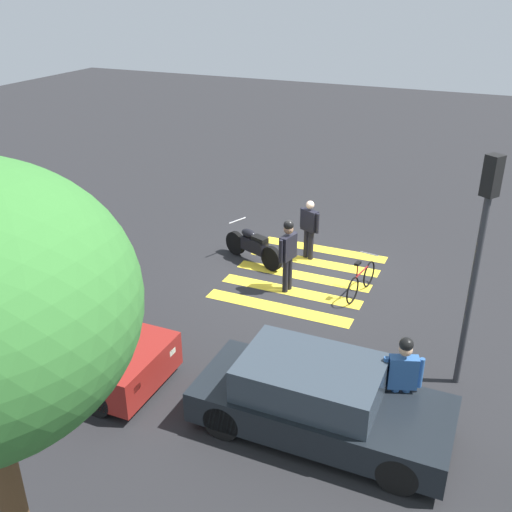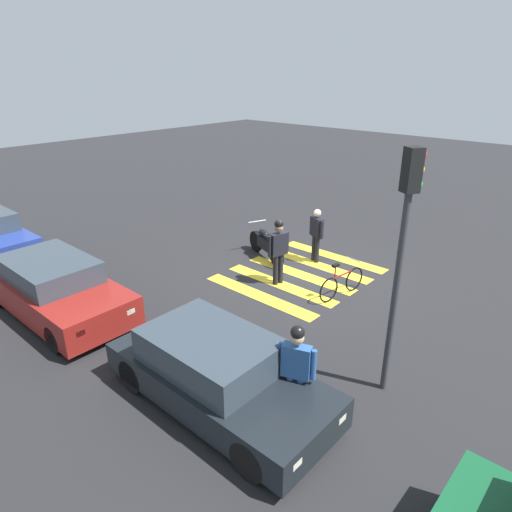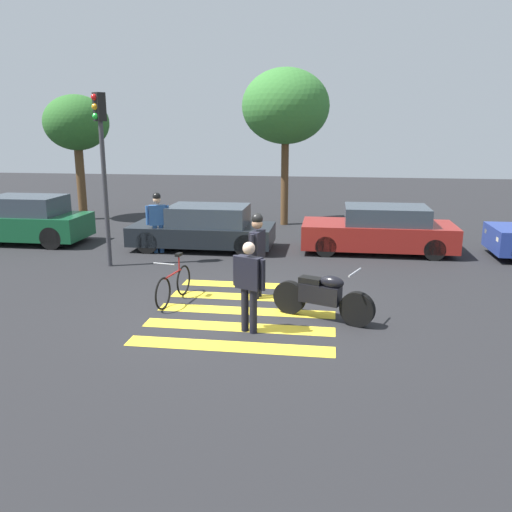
{
  "view_description": "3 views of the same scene",
  "coord_description": "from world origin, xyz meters",
  "px_view_note": "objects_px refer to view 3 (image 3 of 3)",
  "views": [
    {
      "loc": [
        -4.38,
        13.05,
        7.05
      ],
      "look_at": [
        0.83,
        1.15,
        0.92
      ],
      "focal_mm": 41.47,
      "sensor_mm": 36.0,
      "label": 1
    },
    {
      "loc": [
        -7.0,
        9.76,
        5.58
      ],
      "look_at": [
        0.54,
        1.31,
        0.83
      ],
      "focal_mm": 31.71,
      "sensor_mm": 36.0,
      "label": 2
    },
    {
      "loc": [
        1.64,
        -10.04,
        3.64
      ],
      "look_at": [
        0.06,
        1.0,
        0.91
      ],
      "focal_mm": 37.15,
      "sensor_mm": 36.0,
      "label": 3
    }
  ],
  "objects_px": {
    "officer_by_motorcycle": "(257,249)",
    "car_maroon_wagon": "(380,230)",
    "police_motorcycle": "(322,296)",
    "traffic_light_pole": "(102,153)",
    "car_black_suv": "(204,228)",
    "officer_on_foot": "(249,282)",
    "leaning_bicycle": "(174,285)",
    "pedestrian_bystander": "(158,218)",
    "car_green_compact": "(23,221)"
  },
  "relations": [
    {
      "from": "officer_by_motorcycle",
      "to": "car_maroon_wagon",
      "type": "bearing_deg",
      "value": 58.28
    },
    {
      "from": "car_maroon_wagon",
      "to": "officer_by_motorcycle",
      "type": "bearing_deg",
      "value": -121.72
    },
    {
      "from": "police_motorcycle",
      "to": "traffic_light_pole",
      "type": "bearing_deg",
      "value": 150.28
    },
    {
      "from": "car_black_suv",
      "to": "car_maroon_wagon",
      "type": "xyz_separation_m",
      "value": [
        5.23,
        0.35,
        0.02
      ]
    },
    {
      "from": "officer_on_foot",
      "to": "leaning_bicycle",
      "type": "bearing_deg",
      "value": 141.61
    },
    {
      "from": "leaning_bicycle",
      "to": "pedestrian_bystander",
      "type": "height_order",
      "value": "pedestrian_bystander"
    },
    {
      "from": "car_green_compact",
      "to": "leaning_bicycle",
      "type": "bearing_deg",
      "value": -37.96
    },
    {
      "from": "officer_by_motorcycle",
      "to": "car_black_suv",
      "type": "relative_size",
      "value": 0.44
    },
    {
      "from": "officer_by_motorcycle",
      "to": "police_motorcycle",
      "type": "bearing_deg",
      "value": -39.07
    },
    {
      "from": "car_green_compact",
      "to": "car_black_suv",
      "type": "xyz_separation_m",
      "value": [
        5.95,
        -0.06,
        -0.08
      ]
    },
    {
      "from": "officer_by_motorcycle",
      "to": "pedestrian_bystander",
      "type": "bearing_deg",
      "value": 132.41
    },
    {
      "from": "leaning_bicycle",
      "to": "traffic_light_pole",
      "type": "relative_size",
      "value": 0.37
    },
    {
      "from": "police_motorcycle",
      "to": "car_green_compact",
      "type": "xyz_separation_m",
      "value": [
        -9.63,
        5.7,
        0.25
      ]
    },
    {
      "from": "pedestrian_bystander",
      "to": "car_black_suv",
      "type": "xyz_separation_m",
      "value": [
        1.24,
        0.65,
        -0.4
      ]
    },
    {
      "from": "pedestrian_bystander",
      "to": "car_maroon_wagon",
      "type": "height_order",
      "value": "pedestrian_bystander"
    },
    {
      "from": "police_motorcycle",
      "to": "car_maroon_wagon",
      "type": "relative_size",
      "value": 0.45
    },
    {
      "from": "car_black_suv",
      "to": "traffic_light_pole",
      "type": "height_order",
      "value": "traffic_light_pole"
    },
    {
      "from": "car_green_compact",
      "to": "car_black_suv",
      "type": "height_order",
      "value": "car_green_compact"
    },
    {
      "from": "leaning_bicycle",
      "to": "officer_on_foot",
      "type": "xyz_separation_m",
      "value": [
        1.85,
        -1.47,
        0.58
      ]
    },
    {
      "from": "police_motorcycle",
      "to": "car_green_compact",
      "type": "distance_m",
      "value": 11.19
    },
    {
      "from": "leaning_bicycle",
      "to": "car_maroon_wagon",
      "type": "bearing_deg",
      "value": 48.68
    },
    {
      "from": "leaning_bicycle",
      "to": "traffic_light_pole",
      "type": "distance_m",
      "value": 4.52
    },
    {
      "from": "pedestrian_bystander",
      "to": "car_green_compact",
      "type": "relative_size",
      "value": 0.43
    },
    {
      "from": "leaning_bicycle",
      "to": "pedestrian_bystander",
      "type": "relative_size",
      "value": 0.93
    },
    {
      "from": "pedestrian_bystander",
      "to": "officer_by_motorcycle",
      "type": "bearing_deg",
      "value": -47.59
    },
    {
      "from": "car_black_suv",
      "to": "traffic_light_pole",
      "type": "distance_m",
      "value": 3.91
    },
    {
      "from": "car_maroon_wagon",
      "to": "traffic_light_pole",
      "type": "distance_m",
      "value": 8.12
    },
    {
      "from": "car_green_compact",
      "to": "police_motorcycle",
      "type": "bearing_deg",
      "value": -30.61
    },
    {
      "from": "officer_on_foot",
      "to": "police_motorcycle",
      "type": "bearing_deg",
      "value": 32.63
    },
    {
      "from": "car_green_compact",
      "to": "car_black_suv",
      "type": "bearing_deg",
      "value": -0.6
    },
    {
      "from": "officer_on_foot",
      "to": "car_green_compact",
      "type": "distance_m",
      "value": 10.59
    },
    {
      "from": "police_motorcycle",
      "to": "car_black_suv",
      "type": "xyz_separation_m",
      "value": [
        -3.68,
        5.63,
        0.17
      ]
    },
    {
      "from": "pedestrian_bystander",
      "to": "traffic_light_pole",
      "type": "xyz_separation_m",
      "value": [
        -0.81,
        -1.71,
        1.95
      ]
    },
    {
      "from": "police_motorcycle",
      "to": "officer_by_motorcycle",
      "type": "distance_m",
      "value": 1.94
    },
    {
      "from": "officer_by_motorcycle",
      "to": "car_black_suv",
      "type": "distance_m",
      "value": 5.03
    },
    {
      "from": "car_green_compact",
      "to": "traffic_light_pole",
      "type": "xyz_separation_m",
      "value": [
        3.9,
        -2.42,
        2.27
      ]
    },
    {
      "from": "car_green_compact",
      "to": "pedestrian_bystander",
      "type": "bearing_deg",
      "value": -8.64
    },
    {
      "from": "officer_by_motorcycle",
      "to": "car_maroon_wagon",
      "type": "distance_m",
      "value": 5.69
    },
    {
      "from": "officer_on_foot",
      "to": "car_green_compact",
      "type": "bearing_deg",
      "value": 141.94
    },
    {
      "from": "leaning_bicycle",
      "to": "car_green_compact",
      "type": "xyz_separation_m",
      "value": [
        -6.48,
        5.06,
        0.34
      ]
    },
    {
      "from": "officer_by_motorcycle",
      "to": "car_maroon_wagon",
      "type": "xyz_separation_m",
      "value": [
        2.98,
        4.83,
        -0.44
      ]
    },
    {
      "from": "car_black_suv",
      "to": "car_maroon_wagon",
      "type": "bearing_deg",
      "value": 3.84
    },
    {
      "from": "police_motorcycle",
      "to": "pedestrian_bystander",
      "type": "xyz_separation_m",
      "value": [
        -4.92,
        4.98,
        0.57
      ]
    },
    {
      "from": "officer_on_foot",
      "to": "car_black_suv",
      "type": "xyz_separation_m",
      "value": [
        -2.39,
        6.46,
        -0.32
      ]
    },
    {
      "from": "leaning_bicycle",
      "to": "officer_on_foot",
      "type": "height_order",
      "value": "officer_on_foot"
    },
    {
      "from": "officer_on_foot",
      "to": "pedestrian_bystander",
      "type": "height_order",
      "value": "pedestrian_bystander"
    },
    {
      "from": "car_green_compact",
      "to": "car_maroon_wagon",
      "type": "bearing_deg",
      "value": 1.48
    },
    {
      "from": "officer_by_motorcycle",
      "to": "car_green_compact",
      "type": "distance_m",
      "value": 9.38
    },
    {
      "from": "leaning_bicycle",
      "to": "pedestrian_bystander",
      "type": "distance_m",
      "value": 4.74
    },
    {
      "from": "pedestrian_bystander",
      "to": "car_maroon_wagon",
      "type": "xyz_separation_m",
      "value": [
        6.47,
        1.0,
        -0.38
      ]
    }
  ]
}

